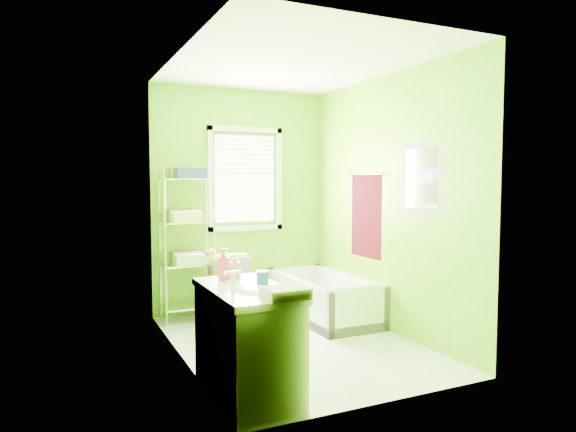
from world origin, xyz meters
name	(u,v)px	position (x,y,z in m)	size (l,w,h in m)	color
ground	(293,343)	(0.00, 0.00, 0.00)	(2.90, 2.90, 0.00)	silver
room_envelope	(293,179)	(0.00, 0.00, 1.55)	(2.14, 2.94, 2.62)	#63A508
window	(245,174)	(0.05, 1.42, 1.61)	(0.92, 0.05, 1.22)	white
door	(218,260)	(-1.04, -1.00, 1.00)	(0.09, 0.80, 2.00)	white
right_wall_decor	(387,202)	(1.04, -0.02, 1.32)	(0.04, 1.48, 1.17)	#3E0710
bathtub	(324,304)	(0.69, 0.66, 0.16)	(0.71, 1.53, 0.50)	white
toilet	(226,284)	(-0.29, 1.14, 0.38)	(0.42, 0.74, 0.75)	white
vanity	(247,337)	(-0.80, -0.91, 0.42)	(0.53, 1.05, 1.02)	white
wire_shelf_unit	(188,228)	(-0.70, 1.21, 1.02)	(0.56, 0.45, 1.67)	silver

